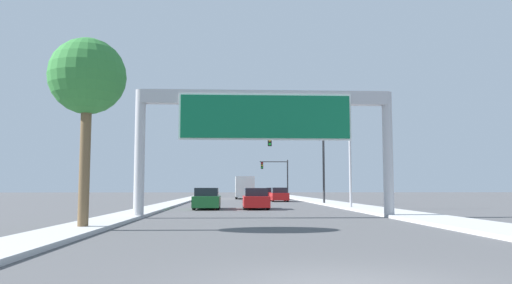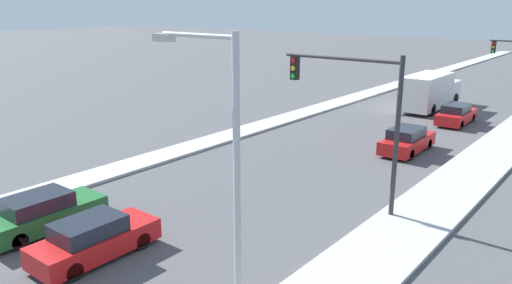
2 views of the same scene
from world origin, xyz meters
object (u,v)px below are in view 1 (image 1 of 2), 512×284
car_near_left (207,199)px  traffic_light_near_intersection (305,154)px  traffic_light_mid_block (278,172)px  car_mid_left (272,194)px  sign_gantry (265,119)px  car_mid_right (256,199)px  street_lamp_right (345,142)px  car_near_right (279,195)px  truck_box_primary (244,188)px  palm_tree_foreground (87,79)px

car_near_left → traffic_light_near_intersection: size_ratio=0.70×
traffic_light_near_intersection → traffic_light_mid_block: 30.01m
car_mid_left → traffic_light_near_intersection: (1.53, -18.84, 3.90)m
sign_gantry → car_mid_right: 11.26m
traffic_light_mid_block → street_lamp_right: size_ratio=0.71×
car_near_right → car_mid_left: (0.00, 9.27, -0.01)m
car_near_left → traffic_light_near_intersection: 13.51m
car_mid_right → traffic_light_mid_block: bearing=82.4°
car_mid_right → street_lamp_right: street_lamp_right is taller
car_near_right → truck_box_primary: (-3.50, 13.34, 0.82)m
sign_gantry → truck_box_primary: 43.17m
traffic_light_near_intersection → street_lamp_right: size_ratio=0.83×
sign_gantry → car_mid_right: sign_gantry is taller
car_near_right → car_near_left: 20.52m
car_near_right → traffic_light_near_intersection: size_ratio=0.68×
car_mid_left → palm_tree_foreground: palm_tree_foreground is taller
car_near_right → car_mid_right: size_ratio=1.03×
palm_tree_foreground → car_near_left: bearing=78.3°
car_mid_left → traffic_light_mid_block: size_ratio=0.78×
car_near_right → traffic_light_mid_block: size_ratio=0.80×
traffic_light_near_intersection → palm_tree_foreground: palm_tree_foreground is taller
car_mid_right → palm_tree_foreground: size_ratio=0.63×
car_near_left → car_near_right: bearing=70.1°
truck_box_primary → traffic_light_mid_block: traffic_light_mid_block is taller
sign_gantry → truck_box_primary: bearing=90.0°
car_near_right → traffic_light_mid_block: bearing=84.9°
car_near_left → street_lamp_right: 10.80m
truck_box_primary → palm_tree_foreground: bearing=-98.1°
sign_gantry → truck_box_primary: size_ratio=1.58×
car_mid_left → truck_box_primary: 5.43m
car_mid_right → car_near_left: car_near_left is taller
palm_tree_foreground → car_mid_left: bearing=77.0°
car_mid_right → car_near_left: size_ratio=0.95×
sign_gantry → car_near_left: sign_gantry is taller
sign_gantry → traffic_light_mid_block: bearing=83.9°
sign_gantry → traffic_light_near_intersection: bearing=75.9°
traffic_light_near_intersection → sign_gantry: bearing=-104.1°
traffic_light_mid_block → street_lamp_right: bearing=-88.4°
car_mid_left → car_mid_right: (-3.50, -28.58, -0.00)m
traffic_light_mid_block → palm_tree_foreground: bearing=-102.3°
car_mid_left → traffic_light_mid_block: bearing=80.7°
car_mid_left → car_near_left: 29.40m
car_mid_right → truck_box_primary: (0.00, 32.65, 0.83)m
palm_tree_foreground → traffic_light_mid_block: bearing=77.7°
car_mid_right → traffic_light_near_intersection: bearing=62.7°
truck_box_primary → car_near_left: bearing=-96.1°
car_near_left → traffic_light_mid_block: (8.83, 39.72, 3.19)m
car_near_right → palm_tree_foreground: 38.57m
car_near_right → street_lamp_right: size_ratio=0.57×
car_mid_left → truck_box_primary: bearing=130.7°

